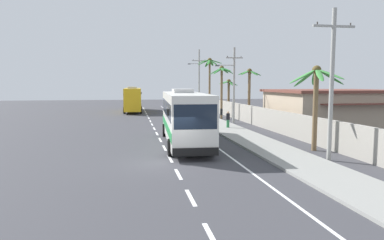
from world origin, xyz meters
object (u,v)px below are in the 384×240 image
at_px(coach_bus_far_lane, 133,99).
at_px(palm_farthest, 209,73).
at_px(utility_pole_mid, 233,83).
at_px(palm_third, 249,85).
at_px(pedestrian_near_kerb, 228,119).
at_px(palm_fourth, 222,80).
at_px(utility_pole_far, 199,78).
at_px(palm_nearest, 316,90).
at_px(utility_pole_nearest, 332,82).
at_px(coach_bus_foreground, 184,115).
at_px(palm_second, 229,90).
at_px(roadside_building, 330,109).
at_px(motorcycle_beside_bus, 195,122).

xyz_separation_m(coach_bus_far_lane, palm_farthest, (9.87, -10.51, 3.68)).
height_order(utility_pole_mid, palm_third, utility_pole_mid).
distance_m(coach_bus_far_lane, pedestrian_near_kerb, 24.84).
bearing_deg(palm_fourth, utility_pole_far, 90.06).
bearing_deg(pedestrian_near_kerb, palm_nearest, 100.73).
bearing_deg(utility_pole_nearest, coach_bus_far_lane, 105.71).
bearing_deg(utility_pole_far, pedestrian_near_kerb, -94.18).
relative_size(coach_bus_foreground, palm_farthest, 1.65).
relative_size(palm_third, palm_farthest, 0.79).
relative_size(pedestrian_near_kerb, utility_pole_nearest, 0.19).
distance_m(utility_pole_mid, palm_second, 9.39).
xyz_separation_m(palm_third, palm_fourth, (-2.37, 3.25, 0.64)).
distance_m(coach_bus_far_lane, palm_second, 15.95).
distance_m(utility_pole_mid, palm_third, 2.65).
bearing_deg(roadside_building, coach_bus_foreground, -158.37).
bearing_deg(palm_fourth, coach_bus_foreground, -113.03).
relative_size(coach_bus_foreground, motorcycle_beside_bus, 6.44).
relative_size(motorcycle_beside_bus, palm_second, 0.40).
xyz_separation_m(motorcycle_beside_bus, pedestrian_near_kerb, (2.98, -1.00, 0.29)).
distance_m(coach_bus_foreground, utility_pole_far, 32.32).
relative_size(utility_pole_far, palm_third, 1.62).
bearing_deg(coach_bus_far_lane, palm_second, -36.56).
height_order(coach_bus_foreground, coach_bus_far_lane, coach_bus_foreground).
height_order(pedestrian_near_kerb, palm_third, palm_third).
distance_m(palm_nearest, palm_third, 17.70).
distance_m(pedestrian_near_kerb, utility_pole_nearest, 15.11).
relative_size(coach_bus_far_lane, palm_third, 2.03).
xyz_separation_m(motorcycle_beside_bus, palm_second, (6.89, 12.72, 2.81)).
relative_size(coach_bus_far_lane, palm_second, 2.48).
height_order(motorcycle_beside_bus, roadside_building, roadside_building).
bearing_deg(coach_bus_foreground, utility_pole_nearest, -44.64).
distance_m(pedestrian_near_kerb, palm_fourth, 10.11).
bearing_deg(palm_farthest, coach_bus_foreground, -107.47).
height_order(coach_bus_far_lane, roadside_building, coach_bus_far_lane).
bearing_deg(palm_farthest, motorcycle_beside_bus, -108.87).
xyz_separation_m(coach_bus_far_lane, utility_pole_mid, (10.70, -18.58, 2.36)).
distance_m(utility_pole_mid, utility_pole_far, 19.22).
xyz_separation_m(palm_second, palm_farthest, (-2.90, -1.04, 2.25)).
distance_m(pedestrian_near_kerb, palm_third, 7.91).
height_order(pedestrian_near_kerb, palm_second, palm_second).
bearing_deg(palm_farthest, palm_second, 19.72).
relative_size(coach_bus_foreground, coach_bus_far_lane, 1.03).
bearing_deg(palm_nearest, pedestrian_near_kerb, 102.04).
xyz_separation_m(utility_pole_mid, palm_second, (2.06, 9.11, -0.94)).
distance_m(coach_bus_far_lane, utility_pole_mid, 21.57).
xyz_separation_m(utility_pole_mid, roadside_building, (7.84, -6.20, -2.51)).
bearing_deg(utility_pole_mid, coach_bus_foreground, -120.64).
distance_m(coach_bus_far_lane, utility_pole_far, 11.08).
distance_m(palm_second, palm_fourth, 5.20).
bearing_deg(motorcycle_beside_bus, utility_pole_mid, 36.79).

